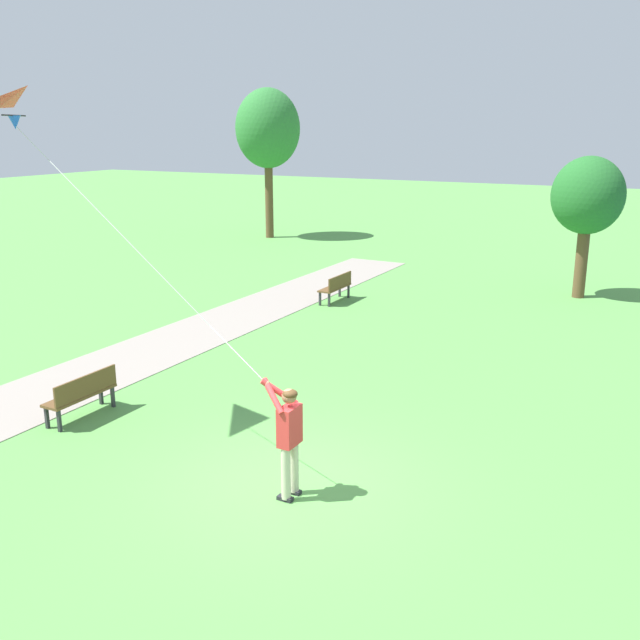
% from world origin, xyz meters
% --- Properties ---
extents(ground_plane, '(120.00, 120.00, 0.00)m').
position_xyz_m(ground_plane, '(0.00, 0.00, 0.00)').
color(ground_plane, '#569947').
extents(walkway_path, '(3.03, 32.04, 0.02)m').
position_xyz_m(walkway_path, '(-6.41, 2.00, 0.01)').
color(walkway_path, gray).
rests_on(walkway_path, ground).
extents(person_kite_flyer, '(0.62, 0.52, 1.83)m').
position_xyz_m(person_kite_flyer, '(0.18, -0.32, 1.05)').
color(person_kite_flyer, '#232328').
rests_on(person_kite_flyer, ground).
extents(flying_kite, '(5.09, 1.27, 4.14)m').
position_xyz_m(flying_kite, '(-4.73, -0.13, 5.60)').
color(flying_kite, red).
extents(park_bench_near_walkway, '(0.47, 1.51, 0.88)m').
position_xyz_m(park_bench_near_walkway, '(-4.77, 0.47, 0.51)').
color(park_bench_near_walkway, brown).
rests_on(park_bench_near_walkway, ground).
extents(park_bench_far_walkway, '(0.47, 1.51, 0.88)m').
position_xyz_m(park_bench_far_walkway, '(-4.56, 10.97, 0.51)').
color(park_bench_far_walkway, brown).
rests_on(park_bench_far_walkway, ground).
extents(tree_treeline_center, '(3.05, 3.22, 7.12)m').
position_xyz_m(tree_treeline_center, '(-13.38, 21.41, 5.19)').
color(tree_treeline_center, brown).
rests_on(tree_treeline_center, ground).
extents(tree_lakeside_near, '(2.24, 2.09, 4.49)m').
position_xyz_m(tree_lakeside_near, '(2.13, 15.13, 3.21)').
color(tree_lakeside_near, brown).
rests_on(tree_lakeside_near, ground).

